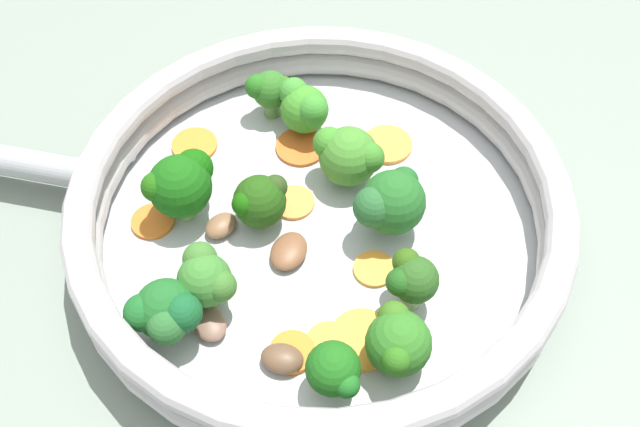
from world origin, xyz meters
The scene contains 29 objects.
ground_plane centered at (0.00, 0.00, 0.00)m, with size 4.00×4.00×0.00m, color gray.
skillet centered at (0.00, 0.00, 0.01)m, with size 0.34×0.34×0.02m, color #B2B5B7.
skillet_rim_wall centered at (0.00, 0.00, 0.04)m, with size 0.37×0.37×0.05m.
skillet_rivet_left centered at (0.15, -0.07, 0.02)m, with size 0.01×0.01×0.01m, color #B7B4B7.
skillet_rivet_right centered at (0.16, -0.02, 0.02)m, with size 0.01×0.01×0.01m, color #B7B1B4.
carrot_slice_0 centered at (0.02, -0.02, 0.02)m, with size 0.03×0.03×0.00m, color #F98D3C.
carrot_slice_1 centered at (0.00, 0.10, 0.02)m, with size 0.03×0.03×0.00m, color orange.
carrot_slice_2 centered at (0.13, -0.01, 0.02)m, with size 0.03×0.03×0.00m, color orange.
carrot_slice_3 centered at (0.01, -0.08, 0.02)m, with size 0.04×0.04×0.00m, color #D75F22.
carrot_slice_4 centered at (-0.04, 0.04, 0.02)m, with size 0.03×0.03×0.00m, color orange.
carrot_slice_5 centered at (0.03, 0.11, 0.02)m, with size 0.03×0.03×0.00m, color orange.
carrot_slice_6 centered at (-0.02, 0.10, 0.02)m, with size 0.05×0.05×0.00m, color orange.
carrot_slice_7 centered at (0.10, -0.09, 0.02)m, with size 0.04×0.04×0.00m, color orange.
carrot_slice_8 centered at (-0.06, -0.08, 0.02)m, with size 0.04×0.04×0.00m, color #F99537.
broccoli_floret_0 centered at (0.03, -0.12, 0.04)m, with size 0.04×0.03×0.04m.
broccoli_floret_1 centered at (-0.02, -0.04, 0.04)m, with size 0.05×0.05×0.05m.
broccoli_floret_2 centered at (-0.06, 0.07, 0.05)m, with size 0.04×0.04×0.05m.
broccoli_floret_3 centered at (0.08, 0.06, 0.05)m, with size 0.04×0.04×0.05m.
broccoli_floret_4 centered at (-0.05, 0.01, 0.05)m, with size 0.05×0.05×0.06m.
broccoli_floret_5 centered at (0.01, -0.10, 0.04)m, with size 0.04×0.05×0.05m.
broccoli_floret_6 centered at (0.00, 0.13, 0.04)m, with size 0.04×0.04×0.04m.
broccoli_floret_7 centered at (0.04, -0.01, 0.04)m, with size 0.04×0.04×0.04m.
broccoli_floret_8 centered at (-0.04, 0.11, 0.04)m, with size 0.04×0.05×0.05m.
broccoli_floret_9 centered at (0.11, 0.09, 0.05)m, with size 0.05×0.05×0.05m.
broccoli_floret_10 centered at (0.10, -0.02, 0.05)m, with size 0.05×0.05×0.06m.
mushroom_piece_0 centered at (0.03, 0.11, 0.02)m, with size 0.03×0.02×0.01m, color brown.
mushroom_piece_1 centered at (0.07, 0.00, 0.02)m, with size 0.03×0.02×0.01m, color brown.
mushroom_piece_2 centered at (0.08, 0.08, 0.02)m, with size 0.03×0.02×0.01m, color #7D5C4B.
mushroom_piece_3 centered at (0.02, 0.03, 0.02)m, with size 0.03×0.03×0.01m, color brown.
Camera 1 is at (0.02, 0.33, 0.47)m, focal length 42.00 mm.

